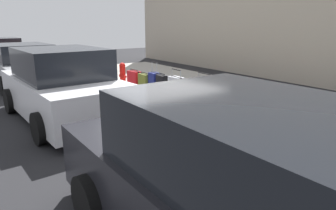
{
  "coord_description": "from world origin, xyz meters",
  "views": [
    {
      "loc": [
        -5.93,
        3.82,
        2.23
      ],
      "look_at": [
        -0.95,
        0.36,
        0.59
      ],
      "focal_mm": 31.83,
      "sensor_mm": 36.0,
      "label": 1
    }
  ],
  "objects_px": {
    "suitcase_silver_7": "(176,91)",
    "parked_car_silver_2": "(24,66)",
    "suitcase_navy_2": "(262,119)",
    "suitcase_navy_9": "(155,85)",
    "suitcase_red_4": "(219,108)",
    "suitcase_black_1": "(287,129)",
    "suitcase_olive_10": "(145,84)",
    "parked_car_red_3": "(3,54)",
    "suitcase_maroon_5": "(203,100)",
    "suitcase_silver_0": "(313,139)",
    "parked_car_charcoal_0": "(255,199)",
    "suitcase_black_8": "(162,88)",
    "suitcase_olive_3": "(236,116)",
    "fire_hydrant": "(123,74)",
    "bollard_post": "(110,72)",
    "suitcase_teal_6": "(189,99)",
    "parked_car_white_1": "(63,87)",
    "suitcase_red_11": "(134,81)"
  },
  "relations": [
    {
      "from": "bollard_post",
      "to": "parked_car_charcoal_0",
      "type": "distance_m",
      "value": 8.76
    },
    {
      "from": "suitcase_silver_0",
      "to": "suitcase_olive_3",
      "type": "relative_size",
      "value": 1.09
    },
    {
      "from": "suitcase_maroon_5",
      "to": "suitcase_navy_2",
      "type": "bearing_deg",
      "value": 179.71
    },
    {
      "from": "suitcase_red_4",
      "to": "suitcase_silver_7",
      "type": "xyz_separation_m",
      "value": [
        1.7,
        -0.09,
        0.06
      ]
    },
    {
      "from": "suitcase_silver_0",
      "to": "suitcase_navy_9",
      "type": "bearing_deg",
      "value": -1.07
    },
    {
      "from": "suitcase_black_1",
      "to": "fire_hydrant",
      "type": "distance_m",
      "value": 6.32
    },
    {
      "from": "suitcase_red_4",
      "to": "suitcase_olive_10",
      "type": "distance_m",
      "value": 3.27
    },
    {
      "from": "suitcase_black_8",
      "to": "suitcase_navy_9",
      "type": "relative_size",
      "value": 0.75
    },
    {
      "from": "suitcase_silver_7",
      "to": "bollard_post",
      "type": "bearing_deg",
      "value": 3.54
    },
    {
      "from": "suitcase_silver_7",
      "to": "parked_car_silver_2",
      "type": "xyz_separation_m",
      "value": [
        6.04,
        2.64,
        0.2
      ]
    },
    {
      "from": "suitcase_navy_9",
      "to": "fire_hydrant",
      "type": "distance_m",
      "value": 1.95
    },
    {
      "from": "bollard_post",
      "to": "parked_car_red_3",
      "type": "height_order",
      "value": "parked_car_red_3"
    },
    {
      "from": "suitcase_red_4",
      "to": "suitcase_silver_7",
      "type": "bearing_deg",
      "value": -3.09
    },
    {
      "from": "suitcase_navy_9",
      "to": "parked_car_red_3",
      "type": "bearing_deg",
      "value": 13.5
    },
    {
      "from": "suitcase_olive_3",
      "to": "suitcase_olive_10",
      "type": "distance_m",
      "value": 3.81
    },
    {
      "from": "suitcase_silver_0",
      "to": "bollard_post",
      "type": "height_order",
      "value": "bollard_post"
    },
    {
      "from": "suitcase_olive_10",
      "to": "fire_hydrant",
      "type": "bearing_deg",
      "value": 1.11
    },
    {
      "from": "suitcase_olive_3",
      "to": "parked_car_white_1",
      "type": "bearing_deg",
      "value": 38.03
    },
    {
      "from": "suitcase_silver_7",
      "to": "suitcase_black_8",
      "type": "xyz_separation_m",
      "value": [
        0.55,
        0.08,
        -0.01
      ]
    },
    {
      "from": "parked_car_charcoal_0",
      "to": "bollard_post",
      "type": "bearing_deg",
      "value": -16.02
    },
    {
      "from": "parked_car_white_1",
      "to": "parked_car_silver_2",
      "type": "xyz_separation_m",
      "value": [
        5.06,
        -0.0,
        -0.06
      ]
    },
    {
      "from": "suitcase_navy_2",
      "to": "suitcase_silver_7",
      "type": "distance_m",
      "value": 2.78
    },
    {
      "from": "suitcase_navy_9",
      "to": "suitcase_olive_10",
      "type": "relative_size",
      "value": 1.55
    },
    {
      "from": "suitcase_red_11",
      "to": "parked_car_charcoal_0",
      "type": "xyz_separation_m",
      "value": [
        -6.92,
        2.57,
        0.3
      ]
    },
    {
      "from": "suitcase_silver_7",
      "to": "bollard_post",
      "type": "relative_size",
      "value": 1.07
    },
    {
      "from": "suitcase_olive_3",
      "to": "suitcase_navy_9",
      "type": "distance_m",
      "value": 3.29
    },
    {
      "from": "suitcase_navy_2",
      "to": "suitcase_olive_10",
      "type": "bearing_deg",
      "value": 0.52
    },
    {
      "from": "suitcase_silver_7",
      "to": "parked_car_silver_2",
      "type": "height_order",
      "value": "parked_car_silver_2"
    },
    {
      "from": "suitcase_navy_2",
      "to": "suitcase_olive_3",
      "type": "relative_size",
      "value": 1.45
    },
    {
      "from": "suitcase_navy_2",
      "to": "suitcase_teal_6",
      "type": "distance_m",
      "value": 2.25
    },
    {
      "from": "suitcase_red_4",
      "to": "suitcase_navy_9",
      "type": "relative_size",
      "value": 0.83
    },
    {
      "from": "suitcase_silver_0",
      "to": "suitcase_red_4",
      "type": "xyz_separation_m",
      "value": [
        2.16,
        -0.02,
        0.02
      ]
    },
    {
      "from": "suitcase_silver_7",
      "to": "parked_car_white_1",
      "type": "relative_size",
      "value": 0.22
    },
    {
      "from": "suitcase_silver_7",
      "to": "parked_car_charcoal_0",
      "type": "height_order",
      "value": "parked_car_charcoal_0"
    },
    {
      "from": "suitcase_red_4",
      "to": "suitcase_black_8",
      "type": "xyz_separation_m",
      "value": [
        2.25,
        -0.01,
        0.05
      ]
    },
    {
      "from": "fire_hydrant",
      "to": "bollard_post",
      "type": "distance_m",
      "value": 0.7
    },
    {
      "from": "suitcase_navy_2",
      "to": "suitcase_navy_9",
      "type": "height_order",
      "value": "suitcase_navy_9"
    },
    {
      "from": "suitcase_navy_9",
      "to": "parked_car_red_3",
      "type": "height_order",
      "value": "parked_car_red_3"
    },
    {
      "from": "suitcase_silver_7",
      "to": "parked_car_silver_2",
      "type": "distance_m",
      "value": 6.59
    },
    {
      "from": "suitcase_navy_2",
      "to": "suitcase_navy_9",
      "type": "relative_size",
      "value": 0.84
    },
    {
      "from": "suitcase_maroon_5",
      "to": "suitcase_black_8",
      "type": "height_order",
      "value": "suitcase_maroon_5"
    },
    {
      "from": "suitcase_silver_0",
      "to": "bollard_post",
      "type": "distance_m",
      "value": 7.53
    },
    {
      "from": "suitcase_navy_2",
      "to": "suitcase_olive_10",
      "type": "distance_m",
      "value": 4.35
    },
    {
      "from": "suitcase_navy_2",
      "to": "parked_car_silver_2",
      "type": "xyz_separation_m",
      "value": [
        8.82,
        2.64,
        0.24
      ]
    },
    {
      "from": "suitcase_black_1",
      "to": "suitcase_silver_7",
      "type": "xyz_separation_m",
      "value": [
        3.33,
        -0.01,
        0.08
      ]
    },
    {
      "from": "parked_car_charcoal_0",
      "to": "parked_car_red_3",
      "type": "distance_m",
      "value": 16.73
    },
    {
      "from": "suitcase_navy_2",
      "to": "suitcase_silver_7",
      "type": "bearing_deg",
      "value": -0.2
    },
    {
      "from": "suitcase_red_4",
      "to": "suitcase_black_8",
      "type": "bearing_deg",
      "value": -0.36
    },
    {
      "from": "suitcase_navy_9",
      "to": "parked_car_red_3",
      "type": "xyz_separation_m",
      "value": [
        10.94,
        2.63,
        0.22
      ]
    },
    {
      "from": "suitcase_olive_3",
      "to": "suitcase_black_8",
      "type": "bearing_deg",
      "value": -0.99
    }
  ]
}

